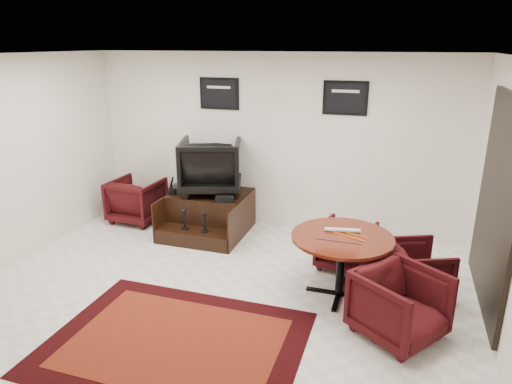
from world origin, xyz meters
TOP-DOWN VIEW (x-y plane):
  - ground at (0.00, 0.00)m, footprint 6.00×6.00m
  - room_shell at (0.41, 0.12)m, footprint 6.02×5.02m
  - area_rug at (-0.06, -0.89)m, footprint 2.57×1.93m
  - shine_podium at (-0.90, 1.92)m, footprint 1.23×1.26m
  - shine_chair at (-0.90, 2.05)m, footprint 1.15×1.11m
  - shoes_pair at (-1.39, 1.86)m, footprint 0.26×0.32m
  - polish_kit at (-0.52, 1.68)m, footprint 0.32×0.26m
  - umbrella_black at (-1.58, 1.76)m, footprint 0.32×0.12m
  - umbrella_hooked at (-1.61, 1.85)m, footprint 0.34×0.13m
  - armchair_side at (-2.26, 1.97)m, footprint 0.82×0.78m
  - meeting_table at (1.40, 0.57)m, footprint 1.19×1.19m
  - table_chair_back at (1.37, 1.33)m, footprint 0.80×0.76m
  - table_chair_window at (2.26, 0.87)m, footprint 0.87×0.89m
  - table_chair_corner at (2.09, -0.06)m, footprint 1.06×1.07m
  - paper_roll at (1.38, 0.68)m, footprint 0.42×0.13m
  - table_clutter at (1.44, 0.55)m, footprint 0.57×0.35m

SIDE VIEW (x-z plane):
  - ground at x=0.00m, z-range 0.00..0.00m
  - area_rug at x=-0.06m, z-range 0.00..0.01m
  - shine_podium at x=-0.90m, z-range -0.02..0.61m
  - table_chair_back at x=1.37m, z-range 0.00..0.70m
  - table_chair_window at x=2.26m, z-range 0.00..0.71m
  - table_chair_corner at x=2.09m, z-range 0.00..0.81m
  - armchair_side at x=-2.26m, z-range 0.00..0.81m
  - umbrella_black at x=-1.58m, z-range 0.00..0.87m
  - umbrella_hooked at x=-1.61m, z-range 0.00..0.92m
  - polish_kit at x=-0.52m, z-range 0.63..0.73m
  - shoes_pair at x=-1.39m, z-range 0.63..0.74m
  - meeting_table at x=1.40m, z-range 0.30..1.08m
  - table_clutter at x=1.44m, z-range 0.78..0.79m
  - paper_roll at x=1.38m, z-range 0.78..0.83m
  - shine_chair at x=-0.90m, z-range 0.63..1.59m
  - room_shell at x=0.41m, z-range 0.38..3.19m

